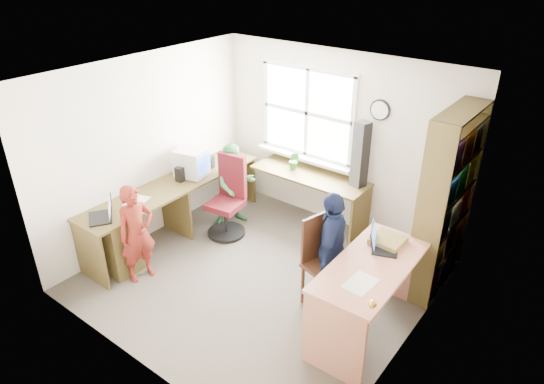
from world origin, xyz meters
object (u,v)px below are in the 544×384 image
(wooden_chair, at_px, (325,258))
(cd_tower, at_px, (360,154))
(laptop_left, at_px, (104,214))
(person_navy, at_px, (332,249))
(l_desk, at_px, (163,220))
(person_red, at_px, (137,234))
(right_desk, at_px, (370,283))
(person_green, at_px, (235,185))
(crt_monitor, at_px, (191,163))
(potted_plant, at_px, (294,161))
(laptop_right, at_px, (380,242))
(swivel_chair, at_px, (228,201))
(bookshelf, at_px, (445,207))

(wooden_chair, distance_m, cd_tower, 1.59)
(laptop_left, relative_size, person_navy, 0.32)
(l_desk, height_order, person_navy, person_navy)
(wooden_chair, distance_m, person_red, 2.15)
(right_desk, distance_m, person_green, 2.62)
(l_desk, xyz_separation_m, cd_tower, (1.72, 1.82, 0.73))
(right_desk, xyz_separation_m, wooden_chair, (-0.60, 0.13, -0.03))
(person_navy, bearing_deg, cd_tower, -179.80)
(crt_monitor, height_order, potted_plant, crt_monitor)
(laptop_right, bearing_deg, l_desk, 80.51)
(crt_monitor, height_order, laptop_left, crt_monitor)
(laptop_right, height_order, cd_tower, cd_tower)
(wooden_chair, bearing_deg, right_desk, 1.93)
(l_desk, xyz_separation_m, laptop_right, (2.64, 0.58, 0.43))
(crt_monitor, xyz_separation_m, person_red, (0.36, -1.25, -0.34))
(crt_monitor, distance_m, potted_plant, 1.39)
(right_desk, bearing_deg, person_red, -163.89)
(laptop_left, bearing_deg, l_desk, 108.80)
(cd_tower, xyz_separation_m, person_navy, (0.43, -1.35, -0.51))
(crt_monitor, xyz_separation_m, person_green, (0.42, 0.38, -0.35))
(swivel_chair, height_order, cd_tower, cd_tower)
(crt_monitor, relative_size, person_green, 0.39)
(right_desk, bearing_deg, bookshelf, 77.13)
(laptop_left, bearing_deg, right_desk, 51.16)
(right_desk, distance_m, laptop_left, 3.04)
(wooden_chair, bearing_deg, potted_plant, 149.66)
(l_desk, xyz_separation_m, person_green, (0.23, 1.10, 0.13))
(potted_plant, height_order, person_green, person_green)
(bookshelf, xyz_separation_m, laptop_left, (-3.13, -2.15, -0.20))
(person_green, bearing_deg, bookshelf, -48.81)
(laptop_left, height_order, person_green, person_green)
(swivel_chair, bearing_deg, right_desk, -21.86)
(swivel_chair, height_order, laptop_right, swivel_chair)
(wooden_chair, xyz_separation_m, laptop_left, (-2.29, -1.08, 0.23))
(laptop_right, xyz_separation_m, cd_tower, (-0.91, 1.24, 0.30))
(wooden_chair, relative_size, person_red, 0.88)
(wooden_chair, distance_m, laptop_right, 0.64)
(laptop_left, bearing_deg, person_red, 56.05)
(right_desk, height_order, potted_plant, potted_plant)
(swivel_chair, xyz_separation_m, person_navy, (1.82, -0.38, 0.20))
(crt_monitor, height_order, cd_tower, cd_tower)
(wooden_chair, relative_size, person_navy, 0.79)
(bookshelf, bearing_deg, l_desk, -153.57)
(laptop_left, relative_size, laptop_right, 1.03)
(laptop_right, xyz_separation_m, person_navy, (-0.48, -0.12, -0.22))
(right_desk, xyz_separation_m, crt_monitor, (-2.90, 0.45, 0.34))
(person_navy, bearing_deg, l_desk, -95.40)
(person_red, relative_size, person_green, 1.01)
(person_red, height_order, person_green, person_red)
(right_desk, bearing_deg, l_desk, -175.74)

